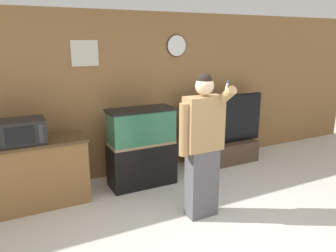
{
  "coord_description": "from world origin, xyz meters",
  "views": [
    {
      "loc": [
        -1.9,
        -2.42,
        2.17
      ],
      "look_at": [
        0.01,
        1.36,
        1.05
      ],
      "focal_mm": 35.0,
      "sensor_mm": 36.0,
      "label": 1
    }
  ],
  "objects": [
    {
      "name": "tv_on_stand",
      "position": [
        1.49,
        2.09,
        0.36
      ],
      "size": [
        1.6,
        0.4,
        1.24
      ],
      "color": "#4C3828",
      "rests_on": "ground_plane"
    },
    {
      "name": "microwave",
      "position": [
        -1.74,
        1.92,
        1.06
      ],
      "size": [
        0.53,
        0.4,
        0.31
      ],
      "color": "black",
      "rests_on": "counter_island"
    },
    {
      "name": "wall_back_paneled",
      "position": [
        0.0,
        2.5,
        1.3
      ],
      "size": [
        10.0,
        0.08,
        2.6
      ],
      "color": "olive",
      "rests_on": "ground_plane"
    },
    {
      "name": "person_standing",
      "position": [
        0.17,
        0.75,
        0.94
      ],
      "size": [
        0.57,
        0.43,
        1.8
      ],
      "color": "#515156",
      "rests_on": "ground_plane"
    },
    {
      "name": "ground_plane",
      "position": [
        0.0,
        0.0,
        0.0
      ],
      "size": [
        18.0,
        18.0,
        0.0
      ],
      "primitive_type": "plane",
      "color": "beige"
    },
    {
      "name": "aquarium_on_stand",
      "position": [
        -0.14,
        1.94,
        0.6
      ],
      "size": [
        0.99,
        0.45,
        1.19
      ],
      "color": "black",
      "rests_on": "ground_plane"
    },
    {
      "name": "counter_island",
      "position": [
        -1.8,
        1.96,
        0.45
      ],
      "size": [
        1.65,
        0.55,
        0.9
      ],
      "color": "brown",
      "rests_on": "ground_plane"
    }
  ]
}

